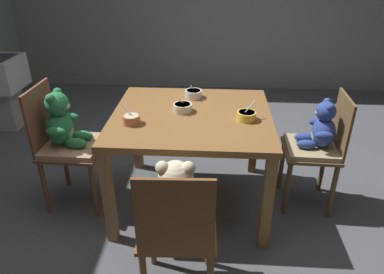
# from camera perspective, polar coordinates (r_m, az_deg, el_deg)

# --- Properties ---
(ground_plane) EXTENTS (5.20, 5.20, 0.04)m
(ground_plane) POSITION_cam_1_polar(r_m,az_deg,el_deg) (2.83, -0.07, -10.24)
(ground_plane) COLOR #505257
(dining_table) EXTENTS (1.08, 0.98, 0.73)m
(dining_table) POSITION_cam_1_polar(r_m,az_deg,el_deg) (2.48, -0.07, 1.68)
(dining_table) COLOR brown
(dining_table) RESTS_ON ground_plane
(teddy_chair_near_front) EXTENTS (0.41, 0.41, 0.89)m
(teddy_chair_near_front) POSITION_cam_1_polar(r_m,az_deg,el_deg) (1.80, -2.41, -11.93)
(teddy_chair_near_front) COLOR brown
(teddy_chair_near_front) RESTS_ON ground_plane
(teddy_chair_near_left) EXTENTS (0.43, 0.42, 0.91)m
(teddy_chair_near_left) POSITION_cam_1_polar(r_m,az_deg,el_deg) (2.68, -19.61, 0.67)
(teddy_chair_near_left) COLOR brown
(teddy_chair_near_left) RESTS_ON ground_plane
(teddy_chair_near_right) EXTENTS (0.39, 0.39, 0.86)m
(teddy_chair_near_right) POSITION_cam_1_polar(r_m,az_deg,el_deg) (2.66, 19.47, -0.29)
(teddy_chair_near_right) COLOR brown
(teddy_chair_near_right) RESTS_ON ground_plane
(porridge_bowl_white_far_center) EXTENTS (0.13, 0.14, 0.12)m
(porridge_bowl_white_far_center) POSITION_cam_1_polar(r_m,az_deg,el_deg) (2.70, 0.24, 6.89)
(porridge_bowl_white_far_center) COLOR silver
(porridge_bowl_white_far_center) RESTS_ON dining_table
(porridge_bowl_terracotta_near_left) EXTENTS (0.11, 0.11, 0.11)m
(porridge_bowl_terracotta_near_left) POSITION_cam_1_polar(r_m,az_deg,el_deg) (2.32, -9.60, 2.80)
(porridge_bowl_terracotta_near_left) COLOR #B56945
(porridge_bowl_terracotta_near_left) RESTS_ON dining_table
(porridge_bowl_yellow_near_right) EXTENTS (0.13, 0.13, 0.12)m
(porridge_bowl_yellow_near_right) POSITION_cam_1_polar(r_m,az_deg,el_deg) (2.37, 8.63, 3.37)
(porridge_bowl_yellow_near_right) COLOR yellow
(porridge_bowl_yellow_near_right) RESTS_ON dining_table
(porridge_bowl_cream_center) EXTENTS (0.13, 0.14, 0.12)m
(porridge_bowl_cream_center) POSITION_cam_1_polar(r_m,az_deg,el_deg) (2.47, -1.50, 4.71)
(porridge_bowl_cream_center) COLOR beige
(porridge_bowl_cream_center) RESTS_ON dining_table
(sink_basin) EXTENTS (0.45, 0.44, 0.75)m
(sink_basin) POSITION_cam_1_polar(r_m,az_deg,el_deg) (4.22, -28.18, 7.61)
(sink_basin) COLOR #B7B2A8
(sink_basin) RESTS_ON ground_plane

